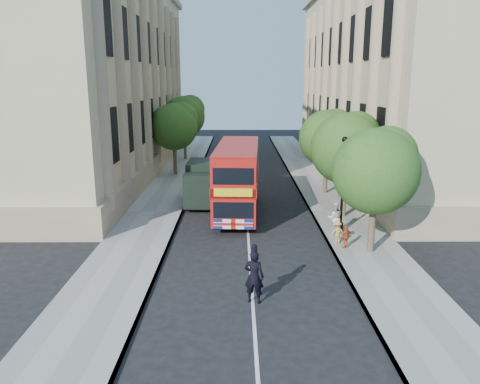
{
  "coord_description": "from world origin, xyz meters",
  "views": [
    {
      "loc": [
        -0.55,
        -18.1,
        8.13
      ],
      "look_at": [
        -0.44,
        6.13,
        2.3
      ],
      "focal_mm": 35.0,
      "sensor_mm": 36.0,
      "label": 1
    }
  ],
  "objects_px": {
    "police_constable": "(254,277)",
    "lamp_post": "(342,189)",
    "double_decker_bus": "(238,177)",
    "woman_pedestrian": "(335,218)",
    "box_van": "(202,184)"
  },
  "relations": [
    {
      "from": "lamp_post",
      "to": "woman_pedestrian",
      "type": "xyz_separation_m",
      "value": [
        -0.39,
        -0.26,
        -1.53
      ]
    },
    {
      "from": "lamp_post",
      "to": "woman_pedestrian",
      "type": "relative_size",
      "value": 3.01
    },
    {
      "from": "lamp_post",
      "to": "double_decker_bus",
      "type": "height_order",
      "value": "lamp_post"
    },
    {
      "from": "lamp_post",
      "to": "box_van",
      "type": "bearing_deg",
      "value": 142.05
    },
    {
      "from": "box_van",
      "to": "woman_pedestrian",
      "type": "relative_size",
      "value": 2.88
    },
    {
      "from": "lamp_post",
      "to": "double_decker_bus",
      "type": "distance_m",
      "value": 6.85
    },
    {
      "from": "police_constable",
      "to": "woman_pedestrian",
      "type": "xyz_separation_m",
      "value": [
        4.57,
        7.74,
        -0.05
      ]
    },
    {
      "from": "double_decker_bus",
      "to": "woman_pedestrian",
      "type": "relative_size",
      "value": 5.38
    },
    {
      "from": "box_van",
      "to": "woman_pedestrian",
      "type": "height_order",
      "value": "box_van"
    },
    {
      "from": "double_decker_bus",
      "to": "woman_pedestrian",
      "type": "bearing_deg",
      "value": -36.49
    },
    {
      "from": "police_constable",
      "to": "lamp_post",
      "type": "bearing_deg",
      "value": -106.79
    },
    {
      "from": "lamp_post",
      "to": "woman_pedestrian",
      "type": "height_order",
      "value": "lamp_post"
    },
    {
      "from": "double_decker_bus",
      "to": "box_van",
      "type": "relative_size",
      "value": 1.87
    },
    {
      "from": "woman_pedestrian",
      "to": "lamp_post",
      "type": "bearing_deg",
      "value": -146.39
    },
    {
      "from": "box_van",
      "to": "police_constable",
      "type": "xyz_separation_m",
      "value": [
        2.95,
        -14.16,
        -0.35
      ]
    }
  ]
}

